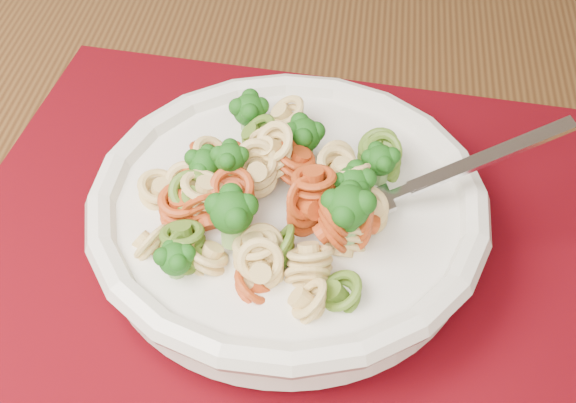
{
  "coord_description": "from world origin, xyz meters",
  "views": [
    {
      "loc": [
        0.27,
        0.28,
        1.19
      ],
      "look_at": [
        0.28,
        0.64,
        0.81
      ],
      "focal_mm": 50.0,
      "sensor_mm": 36.0,
      "label": 1
    }
  ],
  "objects": [
    {
      "name": "pasta_broccoli_heap",
      "position": [
        0.28,
        0.64,
        0.82
      ],
      "size": [
        0.22,
        0.22,
        0.06
      ],
      "primitive_type": null,
      "color": "#E9C473",
      "rests_on": "pasta_bowl"
    },
    {
      "name": "fork",
      "position": [
        0.33,
        0.64,
        0.82
      ],
      "size": [
        0.18,
        0.06,
        0.08
      ],
      "primitive_type": null,
      "rotation": [
        0.0,
        -0.35,
        0.19
      ],
      "color": "silver",
      "rests_on": "pasta_bowl"
    },
    {
      "name": "pasta_bowl",
      "position": [
        0.28,
        0.64,
        0.81
      ],
      "size": [
        0.26,
        0.26,
        0.05
      ],
      "color": "silver",
      "rests_on": "placemat"
    },
    {
      "name": "placemat",
      "position": [
        0.28,
        0.65,
        0.77
      ],
      "size": [
        0.53,
        0.45,
        0.0
      ],
      "primitive_type": "cube",
      "rotation": [
        0.0,
        0.0,
        -0.23
      ],
      "color": "#4F0305",
      "rests_on": "dining_table"
    },
    {
      "name": "dining_table",
      "position": [
        0.36,
        0.78,
        0.65
      ],
      "size": [
        1.38,
        0.98,
        0.77
      ],
      "rotation": [
        0.0,
        0.0,
        -0.13
      ],
      "color": "#4F3216",
      "rests_on": "ground"
    }
  ]
}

